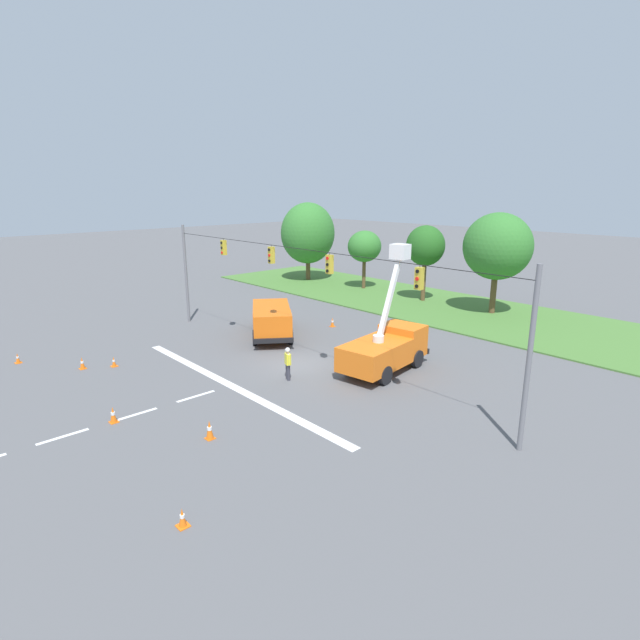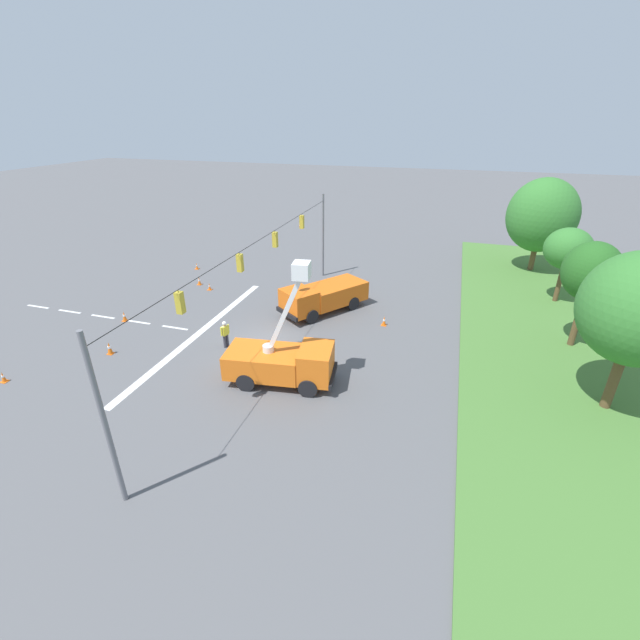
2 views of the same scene
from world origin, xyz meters
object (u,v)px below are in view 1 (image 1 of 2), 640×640
object	(u,v)px
tree_centre	(425,246)
traffic_cone_mid_right	(114,362)
tree_east	(497,247)
utility_truck_bucket_lift	(386,347)
traffic_cone_foreground_left	(210,430)
traffic_cone_near_bucket	(113,415)
utility_truck_support_near	(272,319)
road_worker	(288,362)
traffic_cone_mid_left	(332,322)
tree_west	(365,247)
tree_far_west	(308,233)
traffic_cone_lane_edge_a	(82,363)
traffic_cone_lane_edge_b	(182,518)
traffic_cone_foreground_right	(18,358)

from	to	relation	value
tree_centre	traffic_cone_mid_right	bearing A→B (deg)	-93.67
tree_east	utility_truck_bucket_lift	distance (m)	16.79
traffic_cone_foreground_left	traffic_cone_near_bucket	distance (m)	4.68
tree_centre	traffic_cone_near_bucket	world-z (taller)	tree_centre
tree_centre	utility_truck_support_near	xyz separation A→B (m)	(-0.45, -16.40, -3.70)
traffic_cone_foreground_left	road_worker	bearing A→B (deg)	114.24
traffic_cone_mid_left	traffic_cone_near_bucket	xyz separation A→B (m)	(4.69, -17.57, 0.02)
utility_truck_bucket_lift	traffic_cone_near_bucket	world-z (taller)	utility_truck_bucket_lift
traffic_cone_near_bucket	utility_truck_support_near	bearing A→B (deg)	114.00
tree_west	utility_truck_bucket_lift	distance (m)	23.18
tree_far_west	traffic_cone_mid_right	bearing A→B (deg)	-63.32
traffic_cone_lane_edge_a	tree_far_west	bearing A→B (deg)	114.09
traffic_cone_lane_edge_a	traffic_cone_foreground_left	bearing A→B (deg)	5.16
traffic_cone_mid_right	traffic_cone_lane_edge_b	size ratio (longest dim) A/B	0.96
utility_truck_support_near	traffic_cone_foreground_left	distance (m)	14.45
traffic_cone_lane_edge_a	traffic_cone_lane_edge_b	bearing A→B (deg)	-8.18
tree_far_west	utility_truck_support_near	bearing A→B (deg)	-47.81
tree_centre	utility_truck_support_near	world-z (taller)	tree_centre
tree_far_west	traffic_cone_foreground_left	bearing A→B (deg)	-47.55
tree_centre	traffic_cone_near_bucket	distance (m)	30.09
utility_truck_bucket_lift	road_worker	size ratio (longest dim) A/B	3.87
utility_truck_bucket_lift	traffic_cone_foreground_right	size ratio (longest dim) A/B	11.48
tree_west	traffic_cone_foreground_left	distance (m)	32.24
tree_far_west	traffic_cone_lane_edge_a	distance (m)	30.46
road_worker	utility_truck_support_near	bearing A→B (deg)	148.68
traffic_cone_foreground_right	traffic_cone_mid_right	size ratio (longest dim) A/B	1.02
traffic_cone_foreground_right	traffic_cone_lane_edge_a	distance (m)	4.27
traffic_cone_foreground_right	traffic_cone_lane_edge_a	world-z (taller)	traffic_cone_lane_edge_a
tree_far_west	traffic_cone_lane_edge_a	xyz separation A→B (m)	(12.28, -27.47, -4.75)
traffic_cone_near_bucket	traffic_cone_lane_edge_a	distance (m)	7.88
road_worker	tree_centre	bearing A→B (deg)	107.50
tree_west	utility_truck_support_near	size ratio (longest dim) A/B	0.84
traffic_cone_mid_left	traffic_cone_lane_edge_a	size ratio (longest dim) A/B	1.00
utility_truck_support_near	traffic_cone_foreground_right	xyz separation A→B (m)	(-5.57, -14.07, -0.92)
road_worker	traffic_cone_lane_edge_b	xyz separation A→B (m)	(7.04, -9.73, -0.71)
traffic_cone_lane_edge_a	traffic_cone_lane_edge_b	size ratio (longest dim) A/B	1.13
utility_truck_support_near	traffic_cone_lane_edge_b	distance (m)	19.79
tree_centre	tree_far_west	bearing A→B (deg)	-177.74
tree_east	traffic_cone_near_bucket	distance (m)	30.03
tree_west	tree_east	world-z (taller)	tree_east
tree_east	traffic_cone_foreground_left	bearing A→B (deg)	-83.99
utility_truck_support_near	traffic_cone_foreground_right	size ratio (longest dim) A/B	11.50
utility_truck_support_near	traffic_cone_mid_left	distance (m)	4.89
road_worker	traffic_cone_mid_left	xyz separation A→B (m)	(-5.91, 8.93, -0.66)
traffic_cone_lane_edge_a	tree_centre	bearing A→B (deg)	84.90
tree_west	traffic_cone_foreground_left	world-z (taller)	tree_west
tree_centre	traffic_cone_mid_left	world-z (taller)	tree_centre
traffic_cone_foreground_left	traffic_cone_lane_edge_b	size ratio (longest dim) A/B	1.31
traffic_cone_lane_edge_b	traffic_cone_mid_left	bearing A→B (deg)	124.78
traffic_cone_mid_right	traffic_cone_lane_edge_a	size ratio (longest dim) A/B	0.85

